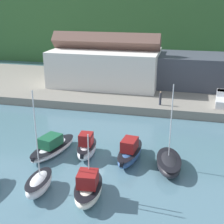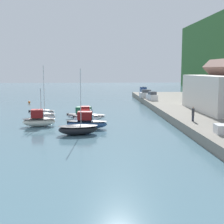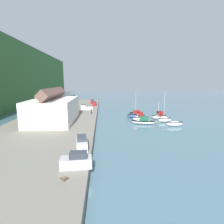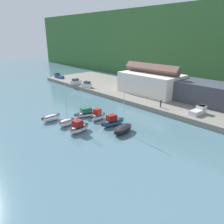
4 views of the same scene
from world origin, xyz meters
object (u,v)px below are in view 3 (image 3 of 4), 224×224
at_px(moored_boat_4, 174,124).
at_px(moored_boat_5, 165,120).
at_px(moored_boat_6, 159,116).
at_px(parked_car_0, 82,143).
at_px(moored_boat_3, 136,113).
at_px(moored_boat_0, 143,121).
at_px(parked_car_2, 92,102).
at_px(person_on_quay, 91,111).
at_px(moored_boat_1, 140,118).
at_px(parked_car_3, 77,161).
at_px(parked_car_1, 95,104).
at_px(pickup_truck_1, 86,108).
at_px(dog_on_quay, 64,178).
at_px(moored_boat_2, 136,115).

relative_size(moored_boat_4, moored_boat_5, 0.51).
xyz_separation_m(moored_boat_6, parked_car_0, (-28.20, 23.07, 1.24)).
bearing_deg(moored_boat_3, moored_boat_4, -163.23).
bearing_deg(parked_car_0, moored_boat_0, -134.37).
bearing_deg(moored_boat_5, parked_car_2, 30.02).
bearing_deg(person_on_quay, parked_car_2, 2.31).
xyz_separation_m(moored_boat_0, moored_boat_1, (4.00, 0.26, 0.25)).
height_order(moored_boat_4, moored_boat_5, moored_boat_5).
bearing_deg(parked_car_3, parked_car_2, -2.66).
height_order(moored_boat_3, moored_boat_5, moored_boat_5).
bearing_deg(parked_car_2, moored_boat_1, 112.32).
bearing_deg(person_on_quay, moored_boat_4, -119.54).
bearing_deg(parked_car_0, parked_car_1, -98.14).
relative_size(parked_car_0, parked_car_1, 1.04).
bearing_deg(parked_car_2, moored_boat_4, 117.57).
distance_m(moored_boat_1, parked_car_1, 31.62).
bearing_deg(moored_boat_0, moored_boat_1, 18.44).
xyz_separation_m(parked_car_3, pickup_truck_1, (48.48, 2.95, -0.10)).
distance_m(pickup_truck_1, person_on_quay, 9.67).
bearing_deg(parked_car_2, moored_boat_5, 119.71).
bearing_deg(parked_car_3, parked_car_1, -3.97).
relative_size(moored_boat_4, parked_car_3, 1.13).
distance_m(parked_car_3, pickup_truck_1, 48.57).
xyz_separation_m(moored_boat_4, moored_boat_6, (9.75, 1.19, 0.20)).
xyz_separation_m(moored_boat_6, parked_car_1, (24.98, 22.94, 1.24)).
relative_size(moored_boat_1, parked_car_1, 1.08).
bearing_deg(pickup_truck_1, moored_boat_1, -125.97).
bearing_deg(parked_car_3, moored_boat_1, -29.60).
xyz_separation_m(pickup_truck_1, person_on_quay, (-9.29, -2.65, 0.28)).
xyz_separation_m(parked_car_0, dog_on_quay, (-10.31, 0.94, -0.46)).
height_order(moored_boat_1, moored_boat_2, moored_boat_1).
bearing_deg(moored_boat_3, parked_car_3, 149.85).
height_order(moored_boat_3, moored_boat_4, moored_boat_3).
distance_m(parked_car_1, person_on_quay, 20.84).
bearing_deg(parked_car_1, dog_on_quay, 90.04).
xyz_separation_m(moored_boat_1, parked_car_0, (-25.69, 15.71, 1.18)).
height_order(moored_boat_0, parked_car_1, parked_car_1).
distance_m(moored_boat_5, pickup_truck_1, 31.79).
height_order(moored_boat_5, parked_car_2, moored_boat_5).
xyz_separation_m(moored_boat_1, parked_car_1, (27.49, 15.58, 1.18)).
bearing_deg(parked_car_0, person_on_quay, -97.55).
distance_m(moored_boat_4, pickup_truck_1, 35.73).
height_order(parked_car_2, pickup_truck_1, parked_car_2).
xyz_separation_m(moored_boat_4, parked_car_1, (34.72, 24.13, 1.45)).
distance_m(moored_boat_4, parked_car_0, 30.51).
bearing_deg(moored_boat_4, moored_boat_6, 6.38).
xyz_separation_m(moored_boat_1, moored_boat_6, (2.51, -7.36, -0.06)).
bearing_deg(parked_car_0, moored_boat_4, -150.73).
bearing_deg(parked_car_2, dog_on_quay, 87.17).
xyz_separation_m(moored_boat_6, person_on_quay, (4.14, 23.32, 1.43)).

